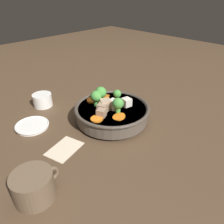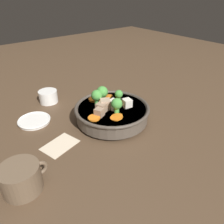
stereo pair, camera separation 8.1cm
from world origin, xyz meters
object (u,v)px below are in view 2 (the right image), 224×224
tea_cup (48,96)px  dark_mug (21,178)px  stirfry_bowl (112,111)px  side_saucer (34,121)px

tea_cup → dark_mug: size_ratio=0.65×
tea_cup → dark_mug: dark_mug is taller
dark_mug → stirfry_bowl: bearing=16.3°
tea_cup → side_saucer: bearing=-133.9°
side_saucer → tea_cup: (0.11, 0.12, 0.02)m
tea_cup → stirfry_bowl: bearing=-67.6°
dark_mug → tea_cup: bearing=57.8°
side_saucer → tea_cup: bearing=46.1°
side_saucer → dark_mug: size_ratio=1.00×
side_saucer → dark_mug: bearing=-116.1°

